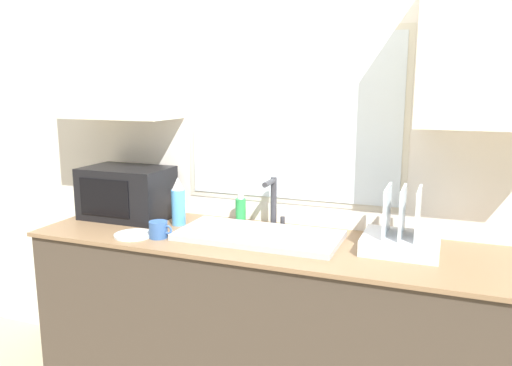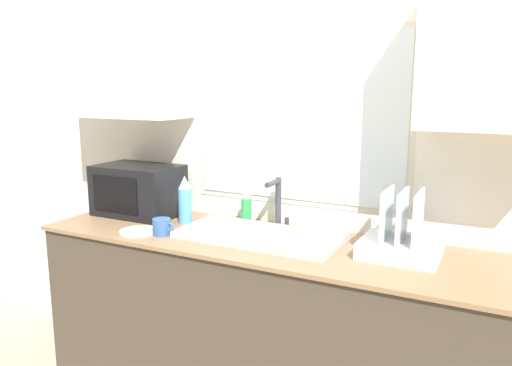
# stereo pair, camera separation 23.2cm
# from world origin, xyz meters

# --- Properties ---
(countertop) EXTENTS (2.37, 0.66, 0.93)m
(countertop) POSITION_xyz_m (0.00, 0.31, 0.46)
(countertop) COLOR #42382D
(countertop) RESTS_ON ground_plane
(wall_back) EXTENTS (6.00, 0.38, 2.60)m
(wall_back) POSITION_xyz_m (0.00, 0.62, 1.40)
(wall_back) COLOR silver
(wall_back) RESTS_ON ground_plane
(sink_basin) EXTENTS (0.78, 0.38, 0.03)m
(sink_basin) POSITION_xyz_m (-0.06, 0.32, 0.94)
(sink_basin) COLOR #B2B2B7
(sink_basin) RESTS_ON countertop
(faucet) EXTENTS (0.08, 0.15, 0.26)m
(faucet) POSITION_xyz_m (-0.06, 0.52, 1.08)
(faucet) COLOR #333338
(faucet) RESTS_ON countertop
(microwave) EXTENTS (0.47, 0.31, 0.28)m
(microwave) POSITION_xyz_m (-0.88, 0.42, 1.07)
(microwave) COLOR black
(microwave) RESTS_ON countertop
(dish_rack) EXTENTS (0.33, 0.29, 0.29)m
(dish_rack) POSITION_xyz_m (0.60, 0.37, 0.99)
(dish_rack) COLOR silver
(dish_rack) RESTS_ON countertop
(spray_bottle) EXTENTS (0.07, 0.07, 0.26)m
(spray_bottle) POSITION_xyz_m (-0.54, 0.39, 1.05)
(spray_bottle) COLOR #4C99D8
(spray_bottle) RESTS_ON countertop
(soap_bottle) EXTENTS (0.06, 0.06, 0.17)m
(soap_bottle) POSITION_xyz_m (-0.24, 0.53, 1.00)
(soap_bottle) COLOR #268C3F
(soap_bottle) RESTS_ON countertop
(mug_near_sink) EXTENTS (0.12, 0.09, 0.08)m
(mug_near_sink) POSITION_xyz_m (-0.52, 0.15, 0.97)
(mug_near_sink) COLOR #335999
(mug_near_sink) RESTS_ON countertop
(small_plate) EXTENTS (0.19, 0.19, 0.01)m
(small_plate) POSITION_xyz_m (-0.65, 0.13, 0.93)
(small_plate) COLOR silver
(small_plate) RESTS_ON countertop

